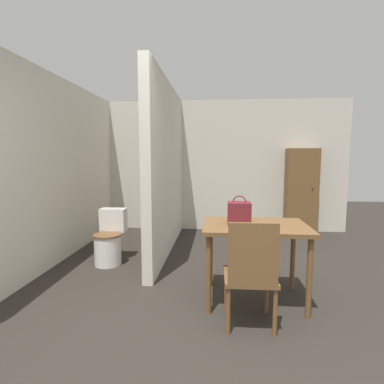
{
  "coord_description": "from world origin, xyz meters",
  "views": [
    {
      "loc": [
        0.1,
        -1.99,
        1.42
      ],
      "look_at": [
        -0.22,
        1.63,
        1.0
      ],
      "focal_mm": 28.0,
      "sensor_mm": 36.0,
      "label": 1
    }
  ],
  "objects": [
    {
      "name": "handbag",
      "position": [
        0.31,
        0.9,
        0.88
      ],
      "size": [
        0.22,
        0.18,
        0.28
      ],
      "color": "maroon",
      "rests_on": "dining_table"
    },
    {
      "name": "toilet",
      "position": [
        -1.35,
        1.82,
        0.31
      ],
      "size": [
        0.37,
        0.52,
        0.71
      ],
      "color": "white",
      "rests_on": "ground_plane"
    },
    {
      "name": "ground_plane",
      "position": [
        0.0,
        0.0,
        0.0
      ],
      "size": [
        16.0,
        16.0,
        0.0
      ],
      "primitive_type": "plane",
      "color": "#2D2823"
    },
    {
      "name": "partition_wall",
      "position": [
        -0.67,
        2.48,
        1.25
      ],
      "size": [
        0.12,
        2.7,
        2.5
      ],
      "color": "beige",
      "rests_on": "ground_plane"
    },
    {
      "name": "wooden_cabinet",
      "position": [
        1.63,
        3.65,
        0.79
      ],
      "size": [
        0.55,
        0.35,
        1.58
      ],
      "color": "brown",
      "rests_on": "ground_plane"
    },
    {
      "name": "wall_back",
      "position": [
        0.0,
        3.89,
        1.25
      ],
      "size": [
        5.06,
        0.12,
        2.5
      ],
      "color": "beige",
      "rests_on": "ground_plane"
    },
    {
      "name": "dining_table",
      "position": [
        0.46,
        0.9,
        0.67
      ],
      "size": [
        1.0,
        0.71,
        0.77
      ],
      "color": "brown",
      "rests_on": "ground_plane"
    },
    {
      "name": "wooden_chair",
      "position": [
        0.37,
        0.4,
        0.49
      ],
      "size": [
        0.44,
        0.44,
        0.92
      ],
      "rotation": [
        0.0,
        0.0,
        0.02
      ],
      "color": "brown",
      "rests_on": "ground_plane"
    },
    {
      "name": "wall_left",
      "position": [
        -2.09,
        1.91,
        1.25
      ],
      "size": [
        0.12,
        4.83,
        2.5
      ],
      "color": "beige",
      "rests_on": "ground_plane"
    }
  ]
}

